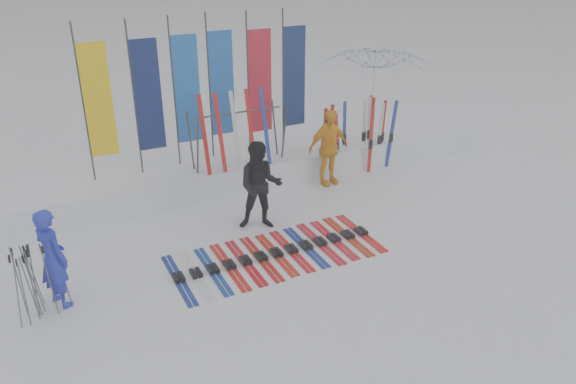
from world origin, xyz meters
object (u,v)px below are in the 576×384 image
ski_row (276,253)px  tent_canopy (375,96)px  person_blue (53,258)px  ski_rack (238,130)px  person_yellow (328,148)px  person_black (260,186)px

ski_row → tent_canopy: bearing=40.5°
person_blue → ski_rack: 5.03m
ski_rack → person_yellow: bearing=-18.8°
tent_canopy → person_black: bearing=-146.9°
ski_row → person_blue: bearing=176.8°
tent_canopy → ski_rack: (-4.36, -1.15, 0.05)m
person_yellow → ski_row: 3.48m
person_black → person_yellow: person_black is taller
person_yellow → ski_rack: size_ratio=0.86×
ski_rack → person_black: bearing=-99.3°
ski_row → ski_rack: 3.33m
person_black → tent_canopy: 5.59m
ski_row → person_black: bearing=79.7°
person_blue → ski_rack: size_ratio=0.81×
person_blue → tent_canopy: size_ratio=0.55×
person_blue → tent_canopy: 9.39m
ski_rack → tent_canopy: bearing=14.8°
person_yellow → tent_canopy: size_ratio=0.59×
person_blue → ski_row: bearing=-121.2°
person_black → ski_rack: 1.99m
person_blue → tent_canopy: (8.50, 3.95, 0.51)m
person_black → ski_row: (-0.20, -1.10, -0.85)m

